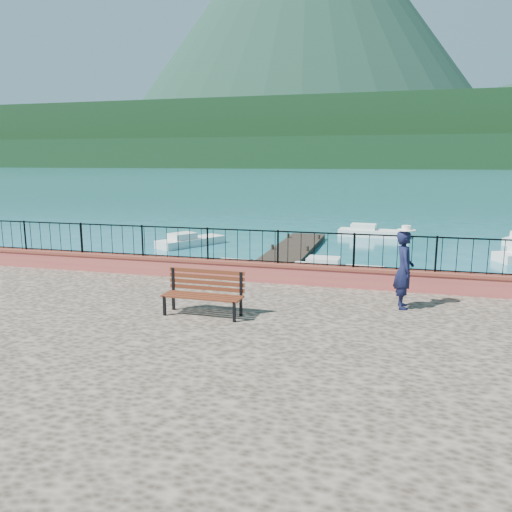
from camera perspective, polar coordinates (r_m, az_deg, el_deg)
The scene contains 14 objects.
ground at distance 11.79m, azimuth -0.19°, elevation -12.98°, with size 2000.00×2000.00×0.00m, color #19596B.
parapet at distance 14.76m, azimuth 3.63°, elevation -1.98°, with size 28.00×0.46×0.58m, color #AA503D.
railing at distance 14.60m, azimuth 3.67°, elevation 0.94°, with size 27.00×0.05×0.95m, color black.
dock at distance 23.38m, azimuth 2.90°, elevation -0.53°, with size 2.00×16.00×0.30m, color #2D231C.
far_forest at distance 310.44m, azimuth 14.99°, elevation 11.31°, with size 900.00×60.00×18.00m, color black.
foothills at distance 370.81m, azimuth 15.17°, elevation 13.18°, with size 900.00×120.00×44.00m, color black.
volcano at distance 744.36m, azimuth 5.79°, elevation 25.25°, with size 560.00×560.00×380.00m, color #142D23.
park_bench at distance 11.75m, azimuth -6.05°, elevation -5.29°, with size 1.89×0.66×1.05m.
person at distance 12.63m, azimuth 16.56°, elevation -1.50°, with size 0.70×0.46×1.92m, color black.
hat at distance 12.46m, azimuth 16.81°, elevation 3.09°, with size 0.44×0.44×0.12m, color white.
boat_0 at distance 19.98m, azimuth -0.92°, elevation -1.75°, with size 4.27×1.30×0.80m, color silver.
boat_1 at distance 21.00m, azimuth 9.22°, elevation -1.27°, with size 3.77×1.30×0.80m, color silver.
boat_3 at distance 28.57m, azimuth -7.44°, elevation 2.00°, with size 4.08×1.30×0.80m, color silver.
boat_4 at distance 32.60m, azimuth 13.31°, elevation 2.89°, with size 4.36×1.30×0.80m, color white.
Camera 1 is at (2.87, -10.40, 4.77)m, focal length 35.00 mm.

